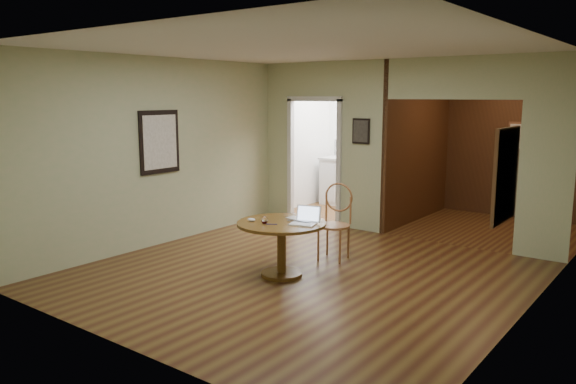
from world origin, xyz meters
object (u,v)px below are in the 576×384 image
Objects in this scene: chair at (336,217)px; closed_laptop at (296,221)px; dining_table at (281,236)px; open_laptop at (306,219)px.

chair is 0.91m from closed_laptop.
closed_laptop reaches higher than dining_table.
chair reaches higher than open_laptop.
chair is (0.12, 1.02, 0.07)m from dining_table.
dining_table is 0.26m from closed_laptop.
chair is at bearing 84.10° from open_laptop.
dining_table is at bearing -175.86° from open_laptop.
chair is at bearing 100.61° from closed_laptop.
open_laptop is at bearing -90.43° from chair.
open_laptop reaches higher than closed_laptop.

